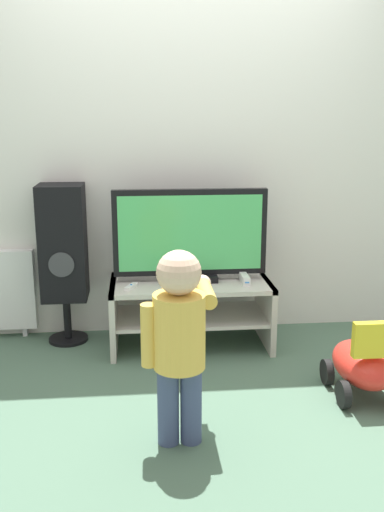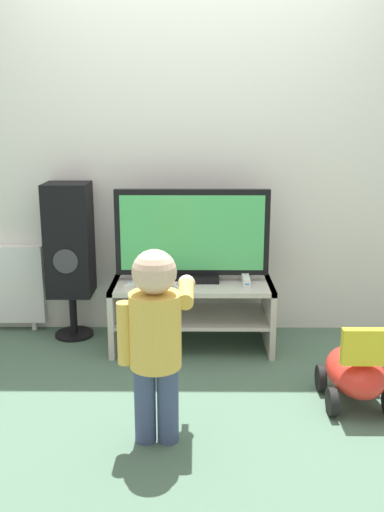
{
  "view_description": "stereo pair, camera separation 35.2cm",
  "coord_description": "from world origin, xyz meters",
  "px_view_note": "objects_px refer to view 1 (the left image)",
  "views": [
    {
      "loc": [
        -0.33,
        -3.25,
        1.49
      ],
      "look_at": [
        0.0,
        0.16,
        0.63
      ],
      "focal_mm": 40.0,
      "sensor_mm": 36.0,
      "label": 1
    },
    {
      "loc": [
        0.03,
        -3.26,
        1.49
      ],
      "look_at": [
        0.0,
        0.16,
        0.63
      ],
      "focal_mm": 40.0,
      "sensor_mm": 36.0,
      "label": 2
    }
  ],
  "objects_px": {
    "remote_primary": "(131,287)",
    "speaker_tower": "(63,246)",
    "television": "(190,236)",
    "ride_on_toy": "(363,364)",
    "child": "(180,332)",
    "remote_secondary": "(178,287)",
    "game_console": "(245,279)"
  },
  "relations": [
    {
      "from": "remote_primary",
      "to": "speaker_tower",
      "type": "bearing_deg",
      "value": 148.01
    },
    {
      "from": "television",
      "to": "ride_on_toy",
      "type": "distance_m",
      "value": 1.3
    },
    {
      "from": "child",
      "to": "speaker_tower",
      "type": "distance_m",
      "value": 1.44
    },
    {
      "from": "remote_primary",
      "to": "remote_secondary",
      "type": "xyz_separation_m",
      "value": [
        0.29,
        -0.03,
        0.0
      ]
    },
    {
      "from": "remote_secondary",
      "to": "ride_on_toy",
      "type": "distance_m",
      "value": 1.17
    },
    {
      "from": "game_console",
      "to": "speaker_tower",
      "type": "distance_m",
      "value": 1.19
    },
    {
      "from": "ride_on_toy",
      "to": "child",
      "type": "bearing_deg",
      "value": -160.84
    },
    {
      "from": "child",
      "to": "remote_secondary",
      "type": "bearing_deg",
      "value": 86.29
    },
    {
      "from": "television",
      "to": "game_console",
      "type": "xyz_separation_m",
      "value": [
        0.34,
        -0.09,
        -0.26
      ]
    },
    {
      "from": "television",
      "to": "speaker_tower",
      "type": "height_order",
      "value": "speaker_tower"
    },
    {
      "from": "television",
      "to": "game_console",
      "type": "bearing_deg",
      "value": -15.23
    },
    {
      "from": "child",
      "to": "speaker_tower",
      "type": "height_order",
      "value": "speaker_tower"
    },
    {
      "from": "remote_primary",
      "to": "remote_secondary",
      "type": "relative_size",
      "value": 0.99
    },
    {
      "from": "remote_primary",
      "to": "game_console",
      "type": "bearing_deg",
      "value": 4.05
    },
    {
      "from": "remote_secondary",
      "to": "television",
      "type": "bearing_deg",
      "value": 62.43
    },
    {
      "from": "child",
      "to": "ride_on_toy",
      "type": "height_order",
      "value": "child"
    },
    {
      "from": "ride_on_toy",
      "to": "television",
      "type": "bearing_deg",
      "value": 137.07
    },
    {
      "from": "speaker_tower",
      "to": "game_console",
      "type": "bearing_deg",
      "value": -10.82
    },
    {
      "from": "remote_primary",
      "to": "remote_secondary",
      "type": "distance_m",
      "value": 0.29
    },
    {
      "from": "child",
      "to": "speaker_tower",
      "type": "xyz_separation_m",
      "value": [
        -0.66,
        1.28,
        0.11
      ]
    },
    {
      "from": "remote_primary",
      "to": "ride_on_toy",
      "type": "height_order",
      "value": "same"
    },
    {
      "from": "television",
      "to": "game_console",
      "type": "distance_m",
      "value": 0.44
    },
    {
      "from": "child",
      "to": "ride_on_toy",
      "type": "distance_m",
      "value": 1.13
    },
    {
      "from": "ride_on_toy",
      "to": "remote_primary",
      "type": "bearing_deg",
      "value": 152.1
    },
    {
      "from": "television",
      "to": "remote_secondary",
      "type": "xyz_separation_m",
      "value": [
        -0.09,
        -0.17,
        -0.28
      ]
    },
    {
      "from": "ride_on_toy",
      "to": "speaker_tower",
      "type": "bearing_deg",
      "value": 151.0
    },
    {
      "from": "game_console",
      "to": "child",
      "type": "xyz_separation_m",
      "value": [
        -0.49,
        -1.06,
        0.08
      ]
    },
    {
      "from": "game_console",
      "to": "speaker_tower",
      "type": "relative_size",
      "value": 0.16
    },
    {
      "from": "remote_secondary",
      "to": "speaker_tower",
      "type": "xyz_separation_m",
      "value": [
        -0.72,
        0.3,
        0.21
      ]
    },
    {
      "from": "remote_primary",
      "to": "child",
      "type": "relative_size",
      "value": 0.14
    },
    {
      "from": "game_console",
      "to": "remote_secondary",
      "type": "distance_m",
      "value": 0.44
    },
    {
      "from": "television",
      "to": "speaker_tower",
      "type": "relative_size",
      "value": 0.93
    }
  ]
}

